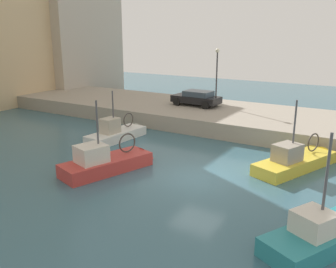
% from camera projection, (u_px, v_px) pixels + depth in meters
% --- Properties ---
extents(water_surface, '(80.00, 80.00, 0.00)m').
position_uv_depth(water_surface, '(198.00, 178.00, 19.02)').
color(water_surface, '#386070').
rests_on(water_surface, ground).
extents(quay_wall, '(9.00, 56.00, 1.20)m').
position_uv_depth(quay_wall, '(266.00, 122.00, 28.31)').
color(quay_wall, '#9E9384').
rests_on(quay_wall, ground).
extents(fishing_boat_red, '(6.05, 3.32, 4.77)m').
position_uv_depth(fishing_boat_red, '(111.00, 167.00, 20.12)').
color(fishing_boat_red, '#BC3833').
rests_on(fishing_boat_red, ground).
extents(fishing_boat_white, '(5.59, 2.17, 4.22)m').
position_uv_depth(fishing_boat_white, '(120.00, 137.00, 26.04)').
color(fishing_boat_white, white).
rests_on(fishing_boat_white, ground).
extents(fishing_boat_yellow, '(6.56, 3.84, 4.67)m').
position_uv_depth(fishing_boat_yellow, '(298.00, 165.00, 20.46)').
color(fishing_boat_yellow, gold).
rests_on(fishing_boat_yellow, ground).
extents(fishing_boat_teal, '(6.11, 4.16, 4.95)m').
position_uv_depth(fishing_boat_teal, '(331.00, 239.00, 13.21)').
color(fishing_boat_teal, teal).
rests_on(fishing_boat_teal, ground).
extents(parked_car_black, '(2.19, 4.20, 1.29)m').
position_uv_depth(parked_car_black, '(197.00, 98.00, 31.48)').
color(parked_car_black, black).
rests_on(parked_car_black, quay_wall).
extents(quay_streetlamp, '(0.36, 0.36, 4.83)m').
position_uv_depth(quay_streetlamp, '(217.00, 67.00, 30.99)').
color(quay_streetlamp, '#38383D').
rests_on(quay_streetlamp, quay_wall).
extents(waterfront_building_west_mid, '(10.85, 7.97, 14.45)m').
position_uv_depth(waterfront_building_west_mid, '(71.00, 33.00, 44.49)').
color(waterfront_building_west_mid, '#B2A899').
rests_on(waterfront_building_west_mid, ground).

